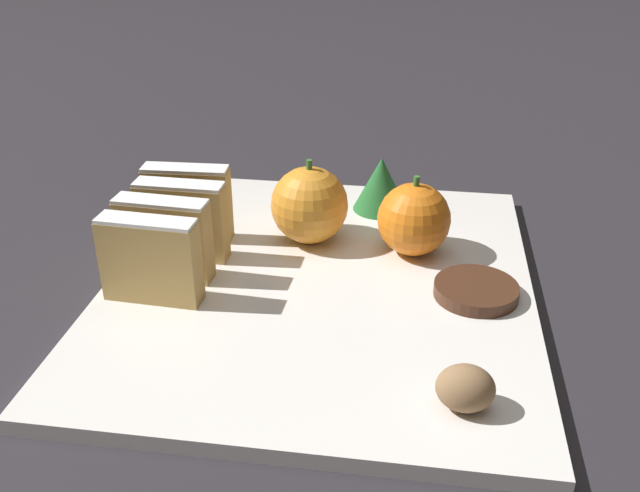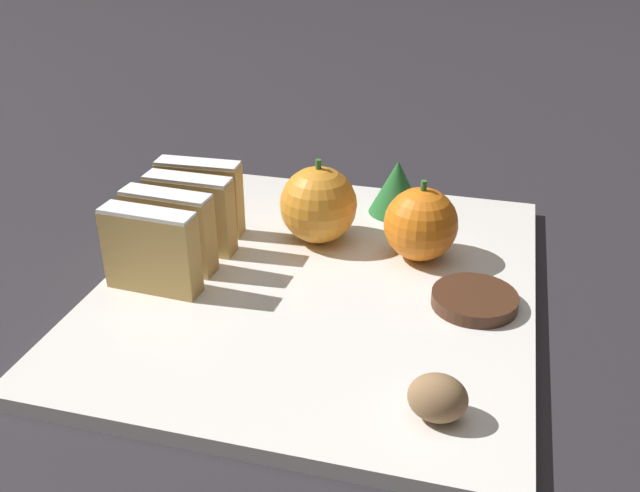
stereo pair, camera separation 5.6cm
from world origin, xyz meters
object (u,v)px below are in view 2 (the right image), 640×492
Objects in this scene: chocolate_cookie at (474,300)px; orange_far at (421,224)px; orange_near at (318,205)px; walnut at (438,398)px.

orange_far is at bearing 128.13° from chocolate_cookie.
orange_near reaches higher than orange_far.
chocolate_cookie is at bearing 84.29° from walnut.
orange_far is 0.20m from walnut.
orange_far is 1.93× the size of walnut.
orange_near is 0.09m from orange_far.
chocolate_cookie is (0.01, 0.13, -0.01)m from walnut.
walnut is at bearing -95.71° from chocolate_cookie.
walnut is 0.56× the size of chocolate_cookie.
chocolate_cookie is (0.14, -0.08, -0.03)m from orange_near.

